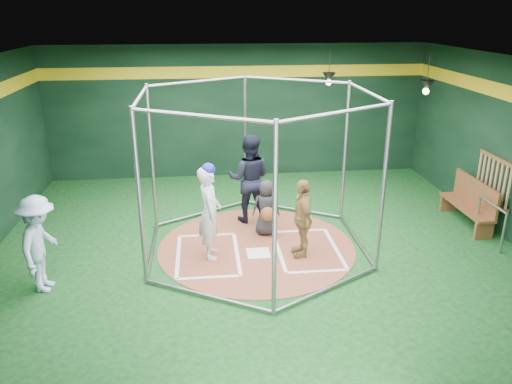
{
  "coord_description": "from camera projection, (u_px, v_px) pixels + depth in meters",
  "views": [
    {
      "loc": [
        -0.97,
        -8.65,
        4.37
      ],
      "look_at": [
        0.0,
        0.1,
        1.1
      ],
      "focal_mm": 35.0,
      "sensor_mm": 36.0,
      "label": 1
    }
  ],
  "objects": [
    {
      "name": "batting_cage",
      "position": [
        257.0,
        173.0,
        9.16
      ],
      "size": [
        4.05,
        4.67,
        3.0
      ],
      "color": "gray",
      "rests_on": "ground"
    },
    {
      "name": "batter_figure",
      "position": [
        210.0,
        211.0,
        9.01
      ],
      "size": [
        0.43,
        0.64,
        1.8
      ],
      "color": "silver",
      "rests_on": "clay_disc"
    },
    {
      "name": "bat_rack",
      "position": [
        494.0,
        180.0,
        10.19
      ],
      "size": [
        0.07,
        1.25,
        0.98
      ],
      "color": "brown",
      "rests_on": "room_shell"
    },
    {
      "name": "dugout_bench",
      "position": [
        471.0,
        202.0,
        10.54
      ],
      "size": [
        0.39,
        1.69,
        0.99
      ],
      "color": "brown",
      "rests_on": "ground"
    },
    {
      "name": "bystander_blue",
      "position": [
        40.0,
        244.0,
        7.97
      ],
      "size": [
        0.69,
        1.1,
        1.63
      ],
      "primitive_type": "imported",
      "rotation": [
        0.0,
        0.0,
        1.49
      ],
      "color": "#ABC5E2",
      "rests_on": "ground"
    },
    {
      "name": "clay_disc",
      "position": [
        257.0,
        247.0,
        9.68
      ],
      "size": [
        3.8,
        3.8,
        0.01
      ],
      "primitive_type": "cylinder",
      "color": "brown",
      "rests_on": "ground"
    },
    {
      "name": "catcher_figure",
      "position": [
        266.0,
        208.0,
        10.0
      ],
      "size": [
        0.6,
        0.61,
        1.15
      ],
      "color": "black",
      "rests_on": "clay_disc"
    },
    {
      "name": "room_shell",
      "position": [
        257.0,
        160.0,
        9.08
      ],
      "size": [
        10.1,
        9.1,
        3.53
      ],
      "color": "#0C3712",
      "rests_on": "ground"
    },
    {
      "name": "home_plate",
      "position": [
        258.0,
        253.0,
        9.39
      ],
      "size": [
        0.43,
        0.43,
        0.01
      ],
      "primitive_type": "cube",
      "color": "white",
      "rests_on": "clay_disc"
    },
    {
      "name": "steel_railing",
      "position": [
        491.0,
        217.0,
        9.67
      ],
      "size": [
        0.05,
        0.96,
        0.83
      ],
      "color": "gray",
      "rests_on": "ground"
    },
    {
      "name": "batter_box_right",
      "position": [
        307.0,
        249.0,
        9.54
      ],
      "size": [
        1.17,
        1.77,
        0.01
      ],
      "color": "white",
      "rests_on": "clay_disc"
    },
    {
      "name": "pendant_lamp_near",
      "position": [
        329.0,
        77.0,
        12.31
      ],
      "size": [
        0.34,
        0.34,
        0.9
      ],
      "color": "black",
      "rests_on": "room_shell"
    },
    {
      "name": "pendant_lamp_far",
      "position": [
        426.0,
        86.0,
        11.0
      ],
      "size": [
        0.34,
        0.34,
        0.9
      ],
      "color": "black",
      "rests_on": "room_shell"
    },
    {
      "name": "umpire",
      "position": [
        249.0,
        179.0,
        10.55
      ],
      "size": [
        1.03,
        0.87,
        1.9
      ],
      "primitive_type": "imported",
      "rotation": [
        0.0,
        0.0,
        2.97
      ],
      "color": "black",
      "rests_on": "clay_disc"
    },
    {
      "name": "batter_box_left",
      "position": [
        208.0,
        254.0,
        9.34
      ],
      "size": [
        1.17,
        1.77,
        0.01
      ],
      "color": "white",
      "rests_on": "clay_disc"
    },
    {
      "name": "visitor_leopard",
      "position": [
        302.0,
        218.0,
        9.1
      ],
      "size": [
        0.39,
        0.88,
        1.48
      ],
      "primitive_type": "imported",
      "rotation": [
        0.0,
        0.0,
        -1.54
      ],
      "color": "tan",
      "rests_on": "clay_disc"
    }
  ]
}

